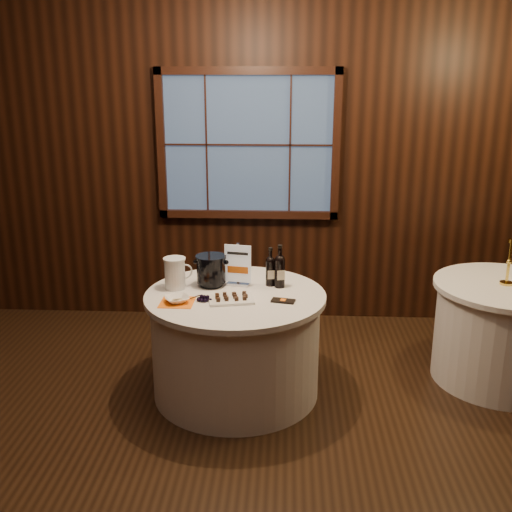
# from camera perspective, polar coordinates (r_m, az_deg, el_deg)

# --- Properties ---
(ground) EXTENTS (6.00, 6.00, 0.00)m
(ground) POSITION_cam_1_polar(r_m,az_deg,el_deg) (3.72, -3.26, -20.31)
(ground) COLOR black
(ground) RESTS_ON ground
(back_wall) EXTENTS (6.00, 0.10, 3.00)m
(back_wall) POSITION_cam_1_polar(r_m,az_deg,el_deg) (5.49, -0.73, 9.48)
(back_wall) COLOR black
(back_wall) RESTS_ON ground
(main_table) EXTENTS (1.28, 1.28, 0.77)m
(main_table) POSITION_cam_1_polar(r_m,az_deg,el_deg) (4.37, -1.93, -8.30)
(main_table) COLOR silver
(main_table) RESTS_ON ground
(side_table) EXTENTS (1.08, 1.08, 0.77)m
(side_table) POSITION_cam_1_polar(r_m,az_deg,el_deg) (4.92, 22.47, -6.71)
(side_table) COLOR silver
(side_table) RESTS_ON ground
(sign_stand) EXTENTS (0.19, 0.12, 0.32)m
(sign_stand) POSITION_cam_1_polar(r_m,az_deg,el_deg) (4.36, -1.70, -1.44)
(sign_stand) COLOR silver
(sign_stand) RESTS_ON main_table
(port_bottle_left) EXTENTS (0.07, 0.08, 0.29)m
(port_bottle_left) POSITION_cam_1_polar(r_m,az_deg,el_deg) (4.35, 1.38, -1.26)
(port_bottle_left) COLOR black
(port_bottle_left) RESTS_ON main_table
(port_bottle_right) EXTENTS (0.08, 0.08, 0.32)m
(port_bottle_right) POSITION_cam_1_polar(r_m,az_deg,el_deg) (4.31, 2.28, -1.24)
(port_bottle_right) COLOR black
(port_bottle_right) RESTS_ON main_table
(ice_bucket) EXTENTS (0.23, 0.23, 0.23)m
(ice_bucket) POSITION_cam_1_polar(r_m,az_deg,el_deg) (4.35, -4.30, -1.33)
(ice_bucket) COLOR black
(ice_bucket) RESTS_ON main_table
(chocolate_plate) EXTENTS (0.34, 0.26, 0.04)m
(chocolate_plate) POSITION_cam_1_polar(r_m,az_deg,el_deg) (4.09, -2.39, -4.06)
(chocolate_plate) COLOR white
(chocolate_plate) RESTS_ON main_table
(chocolate_box) EXTENTS (0.17, 0.11, 0.01)m
(chocolate_box) POSITION_cam_1_polar(r_m,az_deg,el_deg) (4.08, 2.60, -4.28)
(chocolate_box) COLOR black
(chocolate_box) RESTS_ON main_table
(grape_bunch) EXTENTS (0.18, 0.09, 0.04)m
(grape_bunch) POSITION_cam_1_polar(r_m,az_deg,el_deg) (4.10, -4.92, -4.00)
(grape_bunch) COLOR black
(grape_bunch) RESTS_ON main_table
(glass_pitcher) EXTENTS (0.21, 0.16, 0.23)m
(glass_pitcher) POSITION_cam_1_polar(r_m,az_deg,el_deg) (4.33, -7.70, -1.62)
(glass_pitcher) COLOR white
(glass_pitcher) RESTS_ON main_table
(orange_napkin) EXTENTS (0.23, 0.23, 0.00)m
(orange_napkin) POSITION_cam_1_polar(r_m,az_deg,el_deg) (4.10, -7.52, -4.39)
(orange_napkin) COLOR orange
(orange_napkin) RESTS_ON main_table
(cracker_bowl) EXTENTS (0.21, 0.21, 0.04)m
(cracker_bowl) POSITION_cam_1_polar(r_m,az_deg,el_deg) (4.09, -7.53, -4.11)
(cracker_bowl) COLOR white
(cracker_bowl) RESTS_ON orange_napkin
(brass_candlestick) EXTENTS (0.10, 0.10, 0.34)m
(brass_candlestick) POSITION_cam_1_polar(r_m,az_deg,el_deg) (4.74, 22.89, -1.08)
(brass_candlestick) COLOR gold
(brass_candlestick) RESTS_ON side_table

